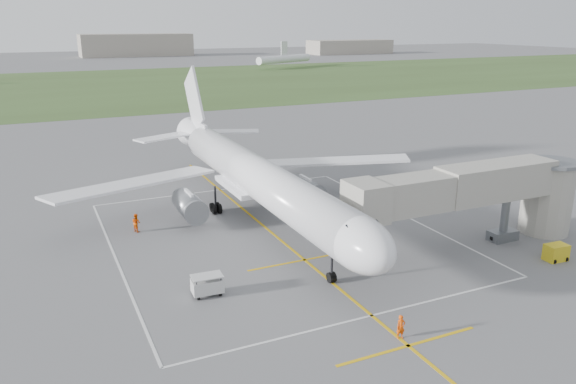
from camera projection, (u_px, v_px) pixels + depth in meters
name	position (u px, v px, depth m)	size (l,w,h in m)	color
ground	(259.00, 222.00, 54.59)	(700.00, 700.00, 0.00)	#565658
grass_strip	(95.00, 87.00, 167.37)	(700.00, 120.00, 0.02)	#354D21
apron_markings	(283.00, 242.00, 49.54)	(28.20, 60.00, 0.01)	gold
airliner	(255.00, 177.00, 53.96)	(38.93, 46.75, 13.52)	white
jet_bridge	(488.00, 192.00, 47.83)	(23.40, 5.00, 7.20)	gray
gpu_unit	(556.00, 253.00, 45.69)	(1.88, 1.39, 1.36)	gold
baggage_cart	(207.00, 285.00, 39.82)	(2.25, 1.43, 1.52)	silver
ramp_worker_nose	(401.00, 327.00, 34.37)	(0.56, 0.37, 1.55)	#E94907
ramp_worker_wing	(136.00, 223.00, 51.91)	(0.84, 0.66, 1.74)	#DC4D06
distant_hangars	(27.00, 50.00, 276.65)	(345.00, 49.00, 12.00)	gray
distant_aircraft	(107.00, 66.00, 199.53)	(171.45, 36.19, 8.85)	white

